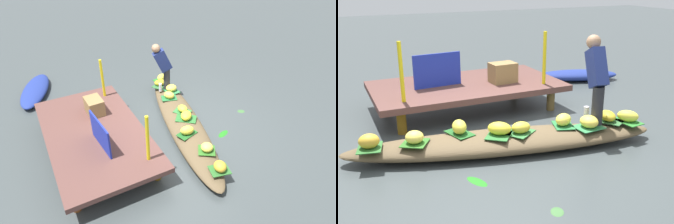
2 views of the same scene
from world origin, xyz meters
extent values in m
plane|color=#3D4445|center=(0.00, 0.00, 0.00)|extent=(40.00, 40.00, 0.00)
cube|color=brown|center=(0.15, 1.90, 0.40)|extent=(3.20, 1.80, 0.10)
cylinder|color=brown|center=(-1.13, 1.18, 0.18)|extent=(0.14, 0.14, 0.35)
cylinder|color=brown|center=(1.43, 1.18, 0.18)|extent=(0.14, 0.14, 0.35)
cylinder|color=brown|center=(-1.13, 2.62, 0.18)|extent=(0.14, 0.14, 0.35)
cylinder|color=brown|center=(1.43, 2.62, 0.18)|extent=(0.14, 0.14, 0.35)
ellipsoid|color=brown|center=(0.00, 0.00, 0.13)|extent=(4.27, 1.64, 0.26)
ellipsoid|color=navy|center=(3.03, 2.69, 0.11)|extent=(1.91, 1.17, 0.23)
cube|color=#2E6821|center=(-1.17, 0.16, 0.26)|extent=(0.42, 0.43, 0.01)
ellipsoid|color=#F9DF51|center=(-1.17, 0.16, 0.34)|extent=(0.27, 0.27, 0.16)
cube|color=#317336|center=(0.18, -0.10, 0.26)|extent=(0.45, 0.42, 0.01)
ellipsoid|color=gold|center=(0.18, -0.10, 0.33)|extent=(0.26, 0.21, 0.15)
cube|color=#336B36|center=(1.51, -0.22, 0.26)|extent=(0.46, 0.52, 0.01)
ellipsoid|color=gold|center=(1.51, -0.22, 0.33)|extent=(0.29, 0.36, 0.14)
cube|color=#256F37|center=(0.83, -0.11, 0.26)|extent=(0.36, 0.43, 0.01)
ellipsoid|color=#F9E34C|center=(0.83, -0.11, 0.34)|extent=(0.33, 0.31, 0.17)
cube|color=#1F5A22|center=(-0.56, 0.23, 0.26)|extent=(0.34, 0.45, 0.01)
ellipsoid|color=yellow|center=(-0.56, 0.23, 0.35)|extent=(0.24, 0.31, 0.18)
cube|color=#2D7944|center=(1.11, -0.32, 0.26)|extent=(0.41, 0.34, 0.01)
ellipsoid|color=#F9DD4B|center=(1.11, -0.32, 0.34)|extent=(0.24, 0.27, 0.17)
cube|color=#2B6528|center=(-1.69, 0.25, 0.26)|extent=(0.35, 0.40, 0.01)
ellipsoid|color=gold|center=(-1.69, 0.25, 0.35)|extent=(0.29, 0.26, 0.18)
cube|color=#29682D|center=(-0.10, -0.03, 0.26)|extent=(0.50, 0.53, 0.01)
ellipsoid|color=yellow|center=(-0.10, -0.03, 0.34)|extent=(0.39, 0.37, 0.17)
cube|color=#287729|center=(1.75, -0.37, 0.26)|extent=(0.29, 0.44, 0.01)
ellipsoid|color=#F2E645|center=(1.75, -0.37, 0.34)|extent=(0.33, 0.35, 0.16)
cylinder|color=#28282D|center=(1.27, -0.28, 0.53)|extent=(0.16, 0.16, 0.55)
cube|color=navy|center=(1.29, -0.17, 1.04)|extent=(0.28, 0.50, 0.59)
sphere|color=#9E7556|center=(1.32, -0.02, 1.37)|extent=(0.20, 0.20, 0.20)
cylinder|color=silver|center=(1.24, -0.08, 0.36)|extent=(0.08, 0.08, 0.21)
cube|color=#1C2CA0|center=(-0.35, 1.90, 0.73)|extent=(0.82, 0.10, 0.56)
cylinder|color=yellow|center=(-1.05, 1.30, 0.90)|extent=(0.06, 0.06, 0.90)
cylinder|color=yellow|center=(1.35, 1.30, 0.90)|extent=(0.06, 0.06, 0.90)
cube|color=olive|center=(0.76, 1.70, 0.62)|extent=(0.46, 0.34, 0.34)
ellipsoid|color=#20751C|center=(-0.66, -0.64, 0.00)|extent=(0.24, 0.34, 0.01)
ellipsoid|color=#3C6B36|center=(-0.16, -1.55, 0.00)|extent=(0.20, 0.22, 0.01)
camera|label=1|loc=(-4.48, 2.76, 3.95)|focal=31.29mm
camera|label=2|loc=(-2.07, -4.39, 2.24)|focal=42.26mm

